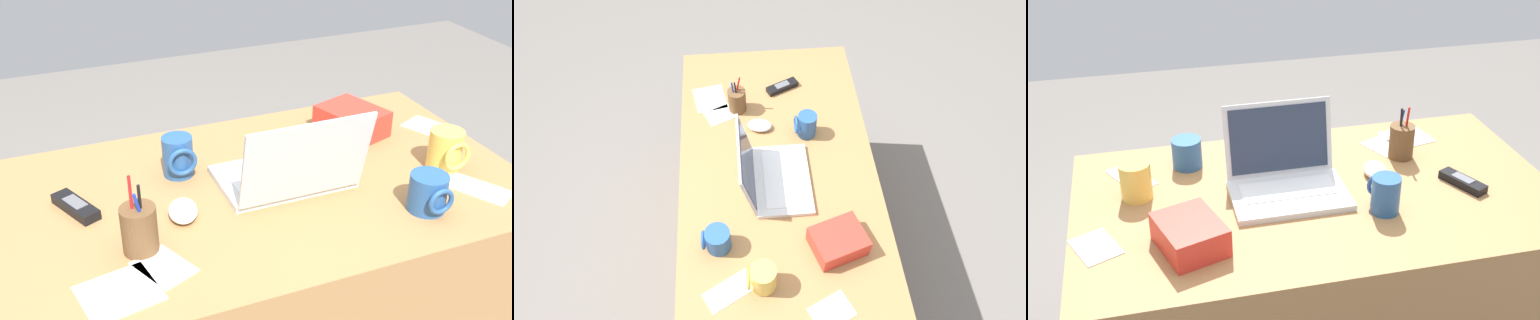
% 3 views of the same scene
% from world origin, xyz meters
% --- Properties ---
extents(ground_plane, '(6.00, 6.00, 0.00)m').
position_xyz_m(ground_plane, '(0.00, 0.00, 0.00)').
color(ground_plane, slate).
extents(desk, '(1.37, 0.78, 0.73)m').
position_xyz_m(desk, '(0.00, 0.00, 0.36)').
color(desk, '#9E7042').
rests_on(desk, ground).
extents(laptop, '(0.33, 0.27, 0.23)m').
position_xyz_m(laptop, '(-0.08, 0.03, 0.78)').
color(laptop, silver).
rests_on(laptop, desk).
extents(computer_mouse, '(0.09, 0.11, 0.03)m').
position_xyz_m(computer_mouse, '(0.19, 0.06, 0.74)').
color(computer_mouse, white).
rests_on(computer_mouse, desk).
extents(coffee_mug_white, '(0.09, 0.10, 0.09)m').
position_xyz_m(coffee_mug_white, '(-0.34, 0.24, 0.77)').
color(coffee_mug_white, '#26518C').
rests_on(coffee_mug_white, desk).
extents(coffee_mug_tall, '(0.08, 0.09, 0.11)m').
position_xyz_m(coffee_mug_tall, '(0.15, -0.13, 0.78)').
color(coffee_mug_tall, '#26518C').
rests_on(coffee_mug_tall, desk).
extents(coffee_mug_spare, '(0.09, 0.10, 0.11)m').
position_xyz_m(coffee_mug_spare, '(-0.50, 0.10, 0.78)').
color(coffee_mug_spare, '#E0BC4C').
rests_on(coffee_mug_spare, desk).
extents(cordless_phone, '(0.10, 0.15, 0.03)m').
position_xyz_m(cordless_phone, '(0.42, -0.06, 0.74)').
color(cordless_phone, black).
rests_on(cordless_phone, desk).
extents(pen_holder, '(0.08, 0.08, 0.18)m').
position_xyz_m(pen_holder, '(0.31, 0.15, 0.78)').
color(pen_holder, brown).
rests_on(pen_holder, desk).
extents(snack_bag, '(0.19, 0.21, 0.08)m').
position_xyz_m(snack_bag, '(-0.38, -0.18, 0.77)').
color(snack_bag, red).
rests_on(snack_bag, desk).
extents(paper_note_near_laptop, '(0.14, 0.16, 0.00)m').
position_xyz_m(paper_note_near_laptop, '(-0.61, -0.12, 0.73)').
color(paper_note_near_laptop, white).
rests_on(paper_note_near_laptop, desk).
extents(paper_note_left, '(0.15, 0.19, 0.00)m').
position_xyz_m(paper_note_left, '(-0.51, 0.21, 0.73)').
color(paper_note_left, white).
rests_on(paper_note_left, desk).
extents(paper_note_right, '(0.13, 0.15, 0.00)m').
position_xyz_m(paper_note_right, '(0.28, 0.22, 0.73)').
color(paper_note_right, white).
rests_on(paper_note_right, desk).
extents(paper_note_front, '(0.17, 0.16, 0.00)m').
position_xyz_m(paper_note_front, '(0.38, 0.27, 0.73)').
color(paper_note_front, white).
rests_on(paper_note_front, desk).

